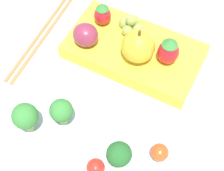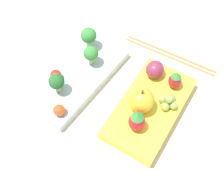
{
  "view_description": "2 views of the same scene",
  "coord_description": "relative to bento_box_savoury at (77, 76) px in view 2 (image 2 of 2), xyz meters",
  "views": [
    {
      "loc": [
        -0.13,
        0.23,
        0.47
      ],
      "look_at": [
        0.0,
        -0.0,
        0.03
      ],
      "focal_mm": 60.0,
      "sensor_mm": 36.0,
      "label": 1
    },
    {
      "loc": [
        -0.26,
        -0.18,
        0.54
      ],
      "look_at": [
        0.0,
        -0.0,
        0.03
      ],
      "focal_mm": 50.0,
      "sensor_mm": 36.0,
      "label": 2
    }
  ],
  "objects": [
    {
      "name": "broccoli_floret_0",
      "position": [
        -0.05,
        0.0,
        0.04
      ],
      "size": [
        0.03,
        0.03,
        0.05
      ],
      "color": "#93B770",
      "rests_on": "bento_box_savoury"
    },
    {
      "name": "strawberry_1",
      "position": [
        -0.03,
        -0.16,
        0.04
      ],
      "size": [
        0.03,
        0.03,
        0.05
      ],
      "color": "red",
      "rests_on": "bento_box_fruit"
    },
    {
      "name": "plum",
      "position": [
        0.08,
        -0.13,
        0.03
      ],
      "size": [
        0.04,
        0.04,
        0.03
      ],
      "color": "#892D47",
      "rests_on": "bento_box_fruit"
    },
    {
      "name": "strawberry_0",
      "position": [
        0.08,
        -0.18,
        0.03
      ],
      "size": [
        0.03,
        0.03,
        0.04
      ],
      "color": "red",
      "rests_on": "bento_box_fruit"
    },
    {
      "name": "apple",
      "position": [
        0.01,
        -0.15,
        0.04
      ],
      "size": [
        0.05,
        0.05,
        0.06
      ],
      "color": "gold",
      "rests_on": "bento_box_fruit"
    },
    {
      "name": "bento_box_fruit",
      "position": [
        0.02,
        -0.16,
        0.0
      ],
      "size": [
        0.21,
        0.12,
        0.02
      ],
      "color": "yellow",
      "rests_on": "ground_plane"
    },
    {
      "name": "broccoli_floret_2",
      "position": [
        0.07,
        0.02,
        0.04
      ],
      "size": [
        0.03,
        0.03,
        0.05
      ],
      "color": "#93B770",
      "rests_on": "bento_box_savoury"
    },
    {
      "name": "ground_plane",
      "position": [
        0.01,
        -0.08,
        -0.01
      ],
      "size": [
        4.0,
        4.0,
        0.0
      ],
      "primitive_type": "plane",
      "color": "beige"
    },
    {
      "name": "cherry_tomato_1",
      "position": [
        -0.03,
        0.03,
        0.02
      ],
      "size": [
        0.02,
        0.02,
        0.02
      ],
      "color": "red",
      "rests_on": "bento_box_savoury"
    },
    {
      "name": "bento_box_savoury",
      "position": [
        0.0,
        0.0,
        0.0
      ],
      "size": [
        0.23,
        0.11,
        0.02
      ],
      "color": "silver",
      "rests_on": "ground_plane"
    },
    {
      "name": "chopsticks_pair",
      "position": [
        0.16,
        -0.13,
        -0.01
      ],
      "size": [
        0.04,
        0.21,
        0.01
      ],
      "color": "#A37547",
      "rests_on": "ground_plane"
    },
    {
      "name": "broccoli_floret_1",
      "position": [
        0.04,
        -0.01,
        0.04
      ],
      "size": [
        0.03,
        0.03,
        0.05
      ],
      "color": "#93B770",
      "rests_on": "bento_box_savoury"
    },
    {
      "name": "grape_cluster",
      "position": [
        0.04,
        -0.19,
        0.03
      ],
      "size": [
        0.04,
        0.04,
        0.03
      ],
      "color": "#8EA84C",
      "rests_on": "bento_box_fruit"
    },
    {
      "name": "cherry_tomato_0",
      "position": [
        -0.09,
        -0.03,
        0.02
      ],
      "size": [
        0.02,
        0.02,
        0.02
      ],
      "color": "#DB4C1E",
      "rests_on": "bento_box_savoury"
    }
  ]
}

